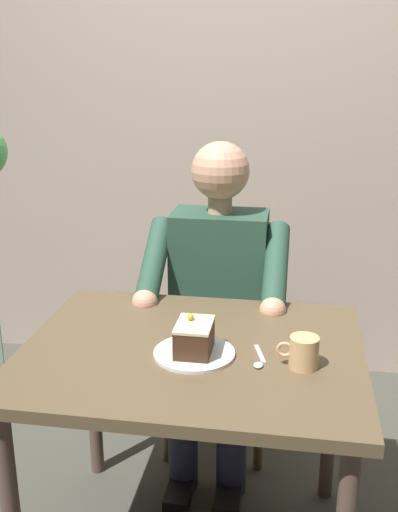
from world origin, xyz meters
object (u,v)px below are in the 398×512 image
object	(u,v)px
dessert_spoon	(259,360)
cake_slice	(194,337)
dining_table	(192,375)
coffee_cup	(303,352)
chair	(222,321)
seated_person	(216,302)

from	to	relation	value
dessert_spoon	cake_slice	bearing A→B (deg)	-3.05
dining_table	coffee_cup	xyz separation A→B (m)	(-0.32, 0.07, 0.14)
cake_slice	coffee_cup	bearing A→B (deg)	175.52
dessert_spoon	coffee_cup	bearing A→B (deg)	173.31
chair	coffee_cup	xyz separation A→B (m)	(-0.32, 0.77, 0.27)
coffee_cup	dessert_spoon	distance (m)	0.13
cake_slice	dining_table	bearing A→B (deg)	-72.20
dining_table	cake_slice	size ratio (longest dim) A/B	7.27
chair	cake_slice	size ratio (longest dim) A/B	6.66
seated_person	coffee_cup	distance (m)	0.69
coffee_cup	seated_person	bearing A→B (deg)	-61.99
coffee_cup	dessert_spoon	xyz separation A→B (m)	(0.12, -0.01, -0.04)
coffee_cup	dessert_spoon	size ratio (longest dim) A/B	0.81
seated_person	coffee_cup	size ratio (longest dim) A/B	10.85
dining_table	chair	world-z (taller)	chair
dining_table	dessert_spoon	world-z (taller)	dessert_spoon
seated_person	dessert_spoon	world-z (taller)	seated_person
cake_slice	dessert_spoon	bearing A→B (deg)	176.95
cake_slice	chair	bearing A→B (deg)	-88.93
coffee_cup	cake_slice	bearing A→B (deg)	-4.48
seated_person	cake_slice	xyz separation A→B (m)	(-0.01, 0.58, 0.12)
seated_person	cake_slice	size ratio (longest dim) A/B	9.18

